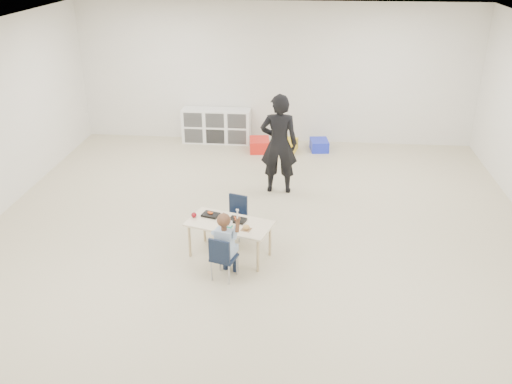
# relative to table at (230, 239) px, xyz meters

# --- Properties ---
(room) EXTENTS (9.00, 9.02, 2.80)m
(room) POSITION_rel_table_xyz_m (0.31, 0.15, 1.14)
(room) COLOR beige
(room) RESTS_ON ground
(table) EXTENTS (1.21, 0.84, 0.50)m
(table) POSITION_rel_table_xyz_m (0.00, 0.00, 0.00)
(table) COLOR beige
(table) RESTS_ON ground
(chair_near) EXTENTS (0.36, 0.35, 0.60)m
(chair_near) POSITION_rel_table_xyz_m (0.00, -0.52, 0.05)
(chair_near) COLOR black
(chair_near) RESTS_ON ground
(chair_far) EXTENTS (0.36, 0.35, 0.60)m
(chair_far) POSITION_rel_table_xyz_m (-0.00, 0.52, 0.05)
(chair_far) COLOR black
(chair_far) RESTS_ON ground
(child) EXTENTS (0.50, 0.50, 0.95)m
(child) POSITION_rel_table_xyz_m (0.00, -0.52, 0.22)
(child) COLOR #A9C2E5
(child) RESTS_ON chair_near
(lunch_tray_near) EXTENTS (0.26, 0.22, 0.03)m
(lunch_tray_near) POSITION_rel_table_xyz_m (0.10, 0.05, 0.26)
(lunch_tray_near) COLOR black
(lunch_tray_near) RESTS_ON table
(lunch_tray_far) EXTENTS (0.26, 0.22, 0.03)m
(lunch_tray_far) POSITION_rel_table_xyz_m (-0.28, 0.17, 0.26)
(lunch_tray_far) COLOR black
(lunch_tray_far) RESTS_ON table
(milk_carton) EXTENTS (0.09, 0.09, 0.10)m
(milk_carton) POSITION_rel_table_xyz_m (0.02, -0.15, 0.30)
(milk_carton) COLOR white
(milk_carton) RESTS_ON table
(bread_roll) EXTENTS (0.09, 0.09, 0.07)m
(bread_roll) POSITION_rel_table_xyz_m (0.24, -0.17, 0.28)
(bread_roll) COLOR #B6864A
(bread_roll) RESTS_ON table
(apple_near) EXTENTS (0.07, 0.07, 0.07)m
(apple_near) POSITION_rel_table_xyz_m (-0.09, 0.12, 0.28)
(apple_near) COLOR maroon
(apple_near) RESTS_ON table
(apple_far) EXTENTS (0.07, 0.07, 0.07)m
(apple_far) POSITION_rel_table_xyz_m (-0.49, 0.10, 0.28)
(apple_far) COLOR maroon
(apple_far) RESTS_ON table
(cubby_shelf) EXTENTS (1.40, 0.40, 0.70)m
(cubby_shelf) POSITION_rel_table_xyz_m (-0.89, 4.43, 0.09)
(cubby_shelf) COLOR white
(cubby_shelf) RESTS_ON ground
(adult) EXTENTS (0.61, 0.41, 1.67)m
(adult) POSITION_rel_table_xyz_m (0.52, 2.13, 0.58)
(adult) COLOR black
(adult) RESTS_ON ground
(bin_red) EXTENTS (0.44, 0.54, 0.24)m
(bin_red) POSITION_rel_table_xyz_m (0.04, 3.99, -0.14)
(bin_red) COLOR red
(bin_red) RESTS_ON ground
(bin_yellow) EXTENTS (0.45, 0.53, 0.23)m
(bin_yellow) POSITION_rel_table_xyz_m (0.59, 4.01, -0.14)
(bin_yellow) COLOR yellow
(bin_yellow) RESTS_ON ground
(bin_blue) EXTENTS (0.39, 0.48, 0.21)m
(bin_blue) POSITION_rel_table_xyz_m (1.23, 4.13, -0.15)
(bin_blue) COLOR #1B2ACC
(bin_blue) RESTS_ON ground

